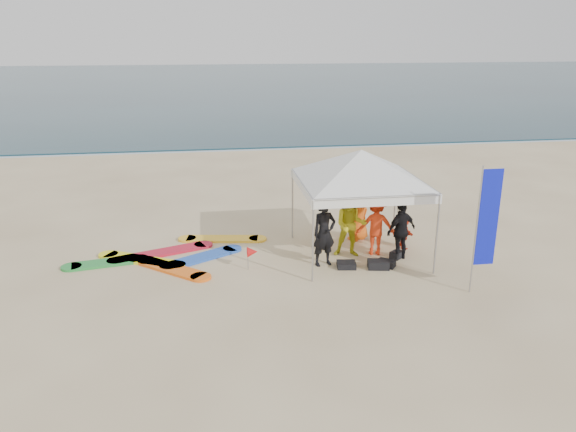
% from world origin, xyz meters
% --- Properties ---
extents(ground, '(120.00, 120.00, 0.00)m').
position_xyz_m(ground, '(0.00, 0.00, 0.00)').
color(ground, beige).
rests_on(ground, ground).
extents(ocean, '(160.00, 84.00, 0.08)m').
position_xyz_m(ocean, '(0.00, 60.00, 0.04)').
color(ocean, '#0C2633').
rests_on(ocean, ground).
extents(shoreline_foam, '(160.00, 1.20, 0.01)m').
position_xyz_m(shoreline_foam, '(0.00, 18.20, 0.00)').
color(shoreline_foam, silver).
rests_on(shoreline_foam, ground).
extents(person_black_a, '(0.76, 0.60, 1.82)m').
position_xyz_m(person_black_a, '(1.55, 1.88, 0.91)').
color(person_black_a, black).
rests_on(person_black_a, ground).
extents(person_yellow, '(1.03, 0.88, 1.85)m').
position_xyz_m(person_yellow, '(2.41, 2.41, 0.92)').
color(person_yellow, gold).
rests_on(person_yellow, ground).
extents(person_orange_a, '(1.19, 0.80, 1.72)m').
position_xyz_m(person_orange_a, '(3.15, 2.44, 0.86)').
color(person_orange_a, '#F43A15').
rests_on(person_orange_a, ground).
extents(person_black_b, '(1.06, 0.77, 1.67)m').
position_xyz_m(person_black_b, '(3.73, 1.97, 0.84)').
color(person_black_b, black).
rests_on(person_black_b, ground).
extents(person_orange_b, '(0.99, 0.89, 1.69)m').
position_xyz_m(person_orange_b, '(2.97, 3.62, 0.85)').
color(person_orange_b, orange).
rests_on(person_orange_b, ground).
extents(person_seated, '(0.38, 0.96, 1.01)m').
position_xyz_m(person_seated, '(4.13, 2.79, 0.50)').
color(person_seated, red).
rests_on(person_seated, ground).
extents(canopy_tent, '(4.57, 4.57, 3.45)m').
position_xyz_m(canopy_tent, '(2.66, 2.47, 3.01)').
color(canopy_tent, '#A5A5A8').
rests_on(canopy_tent, ground).
extents(feather_flag, '(0.54, 0.04, 3.15)m').
position_xyz_m(feather_flag, '(4.94, -0.32, 1.85)').
color(feather_flag, '#A5A5A8').
rests_on(feather_flag, ground).
extents(marker_pennant, '(0.28, 0.28, 0.64)m').
position_xyz_m(marker_pennant, '(-0.39, 1.85, 0.49)').
color(marker_pennant, '#A5A5A8').
rests_on(marker_pennant, ground).
extents(gear_pile, '(2.06, 1.06, 0.22)m').
position_xyz_m(gear_pile, '(2.89, 1.57, 0.10)').
color(gear_pile, black).
rests_on(gear_pile, ground).
extents(surfboard_spread, '(5.24, 3.37, 0.07)m').
position_xyz_m(surfboard_spread, '(-2.61, 3.05, 0.04)').
color(surfboard_spread, orange).
rests_on(surfboard_spread, ground).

